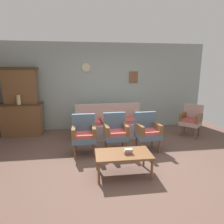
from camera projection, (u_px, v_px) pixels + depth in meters
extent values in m
plane|color=brown|center=(119.00, 165.00, 3.90)|extent=(7.68, 7.68, 0.00)
cube|color=#939E99|center=(105.00, 87.00, 6.15)|extent=(6.40, 0.06, 2.70)
cube|color=brown|center=(133.00, 77.00, 6.16)|extent=(0.28, 0.02, 0.36)
cylinder|color=beige|center=(86.00, 67.00, 5.90)|extent=(0.26, 0.03, 0.26)
cube|color=brown|center=(23.00, 119.00, 5.66)|extent=(1.10, 0.52, 0.90)
cube|color=#462D1B|center=(21.00, 104.00, 5.56)|extent=(1.16, 0.55, 0.03)
cube|color=brown|center=(21.00, 87.00, 5.53)|extent=(0.90, 0.36, 0.95)
cube|color=#462D1B|center=(19.00, 68.00, 5.42)|extent=(0.99, 0.38, 0.08)
cylinder|color=#D1B180|center=(19.00, 100.00, 5.35)|extent=(0.11, 0.11, 0.27)
cube|color=tan|center=(110.00, 129.00, 5.52)|extent=(1.97, 0.92, 0.42)
cube|color=tan|center=(108.00, 112.00, 5.73)|extent=(1.93, 0.28, 0.48)
cube|color=tan|center=(140.00, 117.00, 5.62)|extent=(0.21, 0.81, 0.24)
cube|color=tan|center=(78.00, 120.00, 5.29)|extent=(0.21, 0.81, 0.24)
cube|color=#B74C47|center=(129.00, 120.00, 5.54)|extent=(0.54, 0.59, 0.10)
cube|color=#B74C47|center=(110.00, 121.00, 5.43)|extent=(0.54, 0.59, 0.10)
cube|color=#B74C47|center=(90.00, 122.00, 5.32)|extent=(0.54, 0.59, 0.10)
cube|color=slate|center=(84.00, 139.00, 4.29)|extent=(0.53, 0.49, 0.12)
cube|color=#B74C47|center=(84.00, 135.00, 4.25)|extent=(0.45, 0.41, 0.10)
cube|color=slate|center=(84.00, 124.00, 4.42)|extent=(0.52, 0.11, 0.46)
cube|color=brown|center=(94.00, 131.00, 4.29)|extent=(0.09, 0.48, 0.22)
cube|color=brown|center=(74.00, 132.00, 4.22)|extent=(0.09, 0.48, 0.22)
cylinder|color=brown|center=(94.00, 151.00, 4.19)|extent=(0.04, 0.04, 0.32)
cylinder|color=brown|center=(75.00, 152.00, 4.13)|extent=(0.04, 0.04, 0.32)
cylinder|color=brown|center=(93.00, 144.00, 4.55)|extent=(0.04, 0.04, 0.32)
cylinder|color=brown|center=(75.00, 145.00, 4.49)|extent=(0.04, 0.04, 0.32)
cube|color=slate|center=(116.00, 136.00, 4.44)|extent=(0.54, 0.50, 0.12)
cube|color=#B74C47|center=(116.00, 133.00, 4.40)|extent=(0.46, 0.43, 0.10)
cube|color=slate|center=(114.00, 122.00, 4.57)|extent=(0.52, 0.12, 0.46)
cube|color=brown|center=(125.00, 129.00, 4.44)|extent=(0.10, 0.48, 0.22)
cube|color=brown|center=(106.00, 130.00, 4.37)|extent=(0.10, 0.48, 0.22)
cylinder|color=brown|center=(127.00, 148.00, 4.34)|extent=(0.04, 0.04, 0.32)
cylinder|color=brown|center=(108.00, 149.00, 4.27)|extent=(0.04, 0.04, 0.32)
cylinder|color=brown|center=(123.00, 142.00, 4.71)|extent=(0.04, 0.04, 0.32)
cylinder|color=brown|center=(106.00, 143.00, 4.64)|extent=(0.04, 0.04, 0.32)
cube|color=slate|center=(148.00, 135.00, 4.51)|extent=(0.57, 0.53, 0.12)
cube|color=#B74C47|center=(148.00, 132.00, 4.47)|extent=(0.48, 0.45, 0.10)
cube|color=slate|center=(145.00, 121.00, 4.63)|extent=(0.53, 0.15, 0.46)
cube|color=brown|center=(157.00, 128.00, 4.52)|extent=(0.13, 0.49, 0.22)
cube|color=brown|center=(139.00, 129.00, 4.42)|extent=(0.13, 0.49, 0.22)
cylinder|color=brown|center=(159.00, 146.00, 4.42)|extent=(0.04, 0.04, 0.32)
cylinder|color=brown|center=(142.00, 148.00, 4.32)|extent=(0.04, 0.04, 0.32)
cylinder|color=brown|center=(152.00, 141.00, 4.78)|extent=(0.04, 0.04, 0.32)
cylinder|color=brown|center=(136.00, 142.00, 4.69)|extent=(0.04, 0.04, 0.32)
cube|color=tan|center=(190.00, 123.00, 5.53)|extent=(0.71, 0.71, 0.12)
cube|color=#B74C47|center=(190.00, 120.00, 5.50)|extent=(0.60, 0.60, 0.10)
cube|color=tan|center=(193.00, 112.00, 5.62)|extent=(0.43, 0.45, 0.46)
cube|color=brown|center=(199.00, 119.00, 5.36)|extent=(0.40, 0.39, 0.22)
cube|color=brown|center=(183.00, 116.00, 5.63)|extent=(0.40, 0.39, 0.22)
cylinder|color=brown|center=(195.00, 134.00, 5.31)|extent=(0.04, 0.04, 0.32)
cylinder|color=brown|center=(180.00, 131.00, 5.56)|extent=(0.04, 0.04, 0.32)
cylinder|color=brown|center=(199.00, 130.00, 5.59)|extent=(0.04, 0.04, 0.32)
cylinder|color=brown|center=(185.00, 128.00, 5.85)|extent=(0.04, 0.04, 0.32)
cube|color=brown|center=(123.00, 154.00, 3.45)|extent=(1.00, 0.56, 0.04)
cylinder|color=brown|center=(97.00, 160.00, 3.67)|extent=(0.04, 0.04, 0.38)
cylinder|color=brown|center=(144.00, 157.00, 3.79)|extent=(0.04, 0.04, 0.38)
cylinder|color=brown|center=(99.00, 173.00, 3.21)|extent=(0.04, 0.04, 0.38)
cylinder|color=brown|center=(152.00, 170.00, 3.33)|extent=(0.04, 0.04, 0.38)
cube|color=#B9544C|center=(129.00, 153.00, 3.42)|extent=(0.12, 0.08, 0.03)
cube|color=pink|center=(127.00, 152.00, 3.42)|extent=(0.11, 0.08, 0.02)
cube|color=#A97B7A|center=(128.00, 151.00, 3.40)|extent=(0.15, 0.07, 0.02)
cube|color=#9DA48C|center=(128.00, 150.00, 3.41)|extent=(0.14, 0.09, 0.03)
cylinder|color=#6A5D5C|center=(194.00, 120.00, 6.29)|extent=(0.19, 0.19, 0.57)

